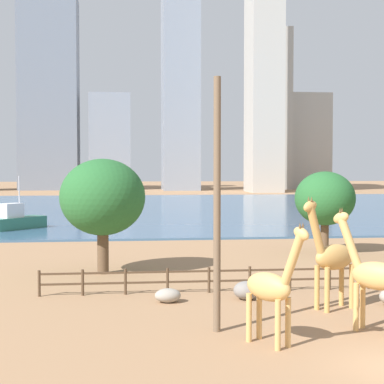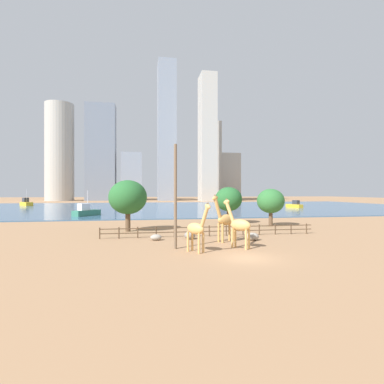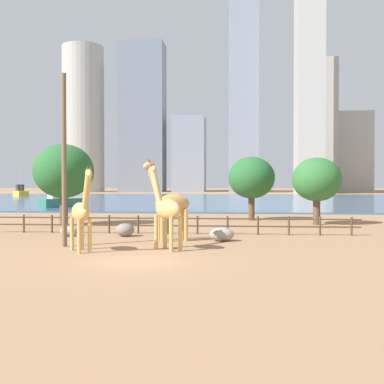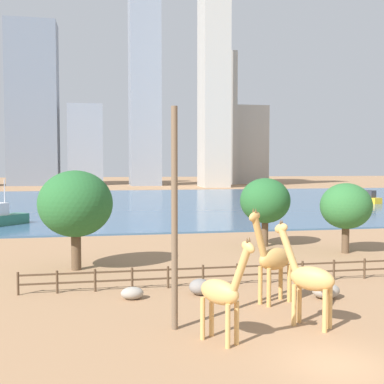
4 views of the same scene
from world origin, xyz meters
The scene contains 22 objects.
ground_plane centered at (0.00, 80.00, 0.00)m, with size 400.00×400.00×0.00m, color #9E7551.
harbor_water centered at (0.00, 77.00, 0.10)m, with size 180.00×86.00×0.20m, color #3D6084.
giraffe_tall centered at (-3.56, 2.86, 2.10)m, with size 2.06×2.64×4.51m.
giraffe_companion centered at (0.75, 4.12, 2.22)m, with size 2.44×2.59×4.77m.
giraffe_young centered at (0.44, 7.84, 2.37)m, with size 3.01×1.90×5.12m.
utility_pole centered at (-5.22, 4.88, 4.92)m, with size 0.28×0.28×9.83m, color brown.
boulder_near_fence centered at (-2.96, 10.23, 0.45)m, with size 1.25×1.19×0.89m, color gray.
boulder_by_pole centered at (-6.77, 10.00, 0.33)m, with size 1.24×0.89×0.67m, color gray.
boulder_small centered at (3.63, 8.20, 0.42)m, with size 1.55×1.13×0.85m, color gray.
enclosure_fence centered at (-0.13, 12.00, 0.76)m, with size 26.12×0.14×1.30m.
tree_left_large centered at (6.00, 24.94, 4.08)m, with size 4.47×4.47×6.12m.
tree_center_broad centered at (11.44, 20.53, 3.88)m, with size 4.20×4.20×5.80m.
tree_right_tall centered at (-10.13, 18.11, 4.58)m, with size 5.11×5.11×6.92m.
boat_ferry centered at (-19.93, 43.61, 1.10)m, with size 5.51×5.99×5.41m.
boat_sailboat centered at (-49.70, 95.04, 1.20)m, with size 5.97×6.70×5.97m.
skyline_tower_needle centered at (47.49, 166.33, 15.06)m, with size 15.26×11.93×30.12m, color #ADA89E.
skyline_block_central centered at (-31.98, 163.63, 28.81)m, with size 17.33×11.43×57.62m, color slate.
skyline_tower_glass centered at (28.47, 140.45, 35.30)m, with size 8.60×12.59×70.60m, color #B7B2A8.
skyline_block_left centered at (-54.95, 161.59, 28.21)m, with size 16.10×16.10×56.42m, color #ADA89E.
skyline_block_right centered at (-13.88, 166.91, 14.59)m, with size 12.42×14.35×29.19m, color gray.
skyline_tower_short centered at (7.18, 158.60, 41.82)m, with size 10.69×15.03×83.63m, color gray.
skyline_block_wide centered at (37.57, 164.43, 24.79)m, with size 8.11×13.55×49.58m, color #ADA89E.
Camera 3 is at (4.53, -21.66, 3.66)m, focal length 45.00 mm.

